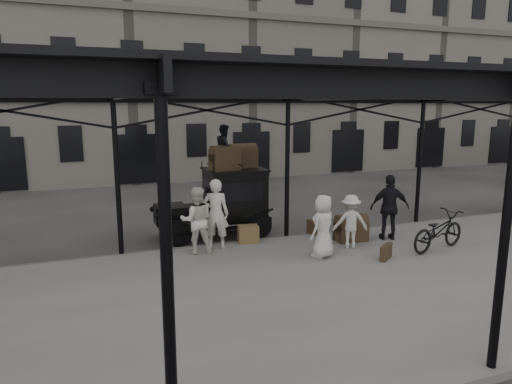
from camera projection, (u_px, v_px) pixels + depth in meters
ground at (316, 260)px, 12.53m from camera, size 120.00×120.00×0.00m
platform at (357, 284)px, 10.67m from camera, size 28.00×8.00×0.15m
canopy at (358, 86)px, 10.08m from camera, size 22.50×9.00×4.74m
building_frontage at (179, 58)px, 27.77m from camera, size 64.00×8.00×14.00m
taxi at (225, 199)px, 14.75m from camera, size 3.65×1.55×2.18m
porter_left at (216, 214)px, 12.95m from camera, size 0.87×0.74×2.01m
porter_midleft at (197, 220)px, 12.53m from camera, size 1.00×0.83×1.85m
porter_centre at (323, 226)px, 12.19m from camera, size 0.99×0.87×1.71m
porter_official at (390, 207)px, 13.79m from camera, size 1.26×0.86×1.99m
porter_right at (350, 221)px, 13.01m from camera, size 1.12×0.85×1.55m
bicycle at (438, 231)px, 12.85m from camera, size 2.21×1.19×1.11m
porter_roof at (225, 147)px, 14.33m from camera, size 0.70×0.81×1.42m
steamer_trunk_roof_near at (225, 160)px, 14.25m from camera, size 0.96×0.67×0.65m
steamer_trunk_roof_far at (243, 157)px, 14.92m from camera, size 0.90×0.56×0.65m
steamer_trunk_platform at (351, 230)px, 13.76m from camera, size 0.95×0.60×0.68m
wicker_hamper at (248, 234)px, 13.64m from camera, size 0.67×0.54×0.50m
suitcase_upright at (315, 228)px, 14.42m from camera, size 0.37×0.61×0.45m
suitcase_flat at (386, 252)px, 12.11m from camera, size 0.57×0.47×0.40m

